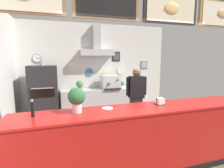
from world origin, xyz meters
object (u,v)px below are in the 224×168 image
Objects in this scene: pizza_oven at (44,95)px; pepper_grinder at (32,108)px; shop_worker at (136,98)px; basil_vase at (77,99)px; espresso_machine at (110,82)px; condiment_plate at (108,108)px; napkin_holder at (160,101)px; potted_sage at (122,84)px; potted_basil at (80,84)px.

pizza_oven is 2.67m from pepper_grinder.
basil_vase is (-1.61, -1.35, 0.40)m from shop_worker.
pizza_oven reaches higher than espresso_machine.
espresso_machine is 2.90m from condiment_plate.
napkin_holder is (2.04, -2.61, 0.30)m from pizza_oven.
shop_worker is 4.41× the size of basil_vase.
espresso_machine is 2.83× the size of potted_sage.
pizza_oven reaches higher than basil_vase.
shop_worker reaches higher than espresso_machine.
shop_worker is 1.37m from napkin_holder.
condiment_plate is (-1.31, -2.81, 0.07)m from potted_sage.
pepper_grinder is (-2.39, -2.86, 0.18)m from potted_sage.
pizza_oven is 1.08m from potted_basil.
pizza_oven reaches higher than potted_sage.
potted_basil is at bearing 70.49° from pepper_grinder.
shop_worker is (2.24, -1.28, 0.06)m from pizza_oven.
pizza_oven is at bearing 127.99° from napkin_holder.
condiment_plate is 1.08m from pepper_grinder.
napkin_holder reaches higher than condiment_plate.
condiment_plate is at bearing -66.90° from pizza_oven.
espresso_machine reaches higher than napkin_holder.
potted_basil is at bearing 109.55° from napkin_holder.
potted_sage is (0.18, 1.50, 0.13)m from shop_worker.
pizza_oven is at bearing -175.30° from espresso_machine.
basil_vase is (-1.38, -2.80, 0.18)m from espresso_machine.
napkin_holder is at bearing -52.01° from pizza_oven.
pizza_oven is 2.83m from condiment_plate.
napkin_holder is at bearing -97.55° from potted_sage.
basil_vase is (-1.79, -2.85, 0.27)m from potted_sage.
pizza_oven is at bearing 90.61° from pepper_grinder.
pepper_grinder is (0.03, -2.64, 0.37)m from pizza_oven.
espresso_machine reaches higher than condiment_plate.
pizza_oven is 10.43× the size of condiment_plate.
potted_basil is (-0.97, 0.05, -0.04)m from espresso_machine.
shop_worker is at bearing -29.86° from pizza_oven.
condiment_plate is (-0.90, -2.76, -0.02)m from espresso_machine.
potted_basil reaches higher than potted_sage.
pizza_oven is 8.67× the size of potted_sage.
potted_basil is 1.17× the size of pepper_grinder.
pizza_oven is 3.33m from napkin_holder.
shop_worker is 2.14m from basil_vase.
condiment_plate is 0.52m from basil_vase.
shop_worker is 9.59× the size of condiment_plate.
potted_basil is 1.95× the size of napkin_holder.
basil_vase reaches higher than pepper_grinder.
shop_worker is 1.51m from potted_sage.
napkin_holder is (-0.19, -1.33, 0.24)m from shop_worker.
condiment_plate is 1.17× the size of napkin_holder.
basil_vase is at bearing -174.77° from condiment_plate.
pizza_oven is at bearing 103.33° from basil_vase.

